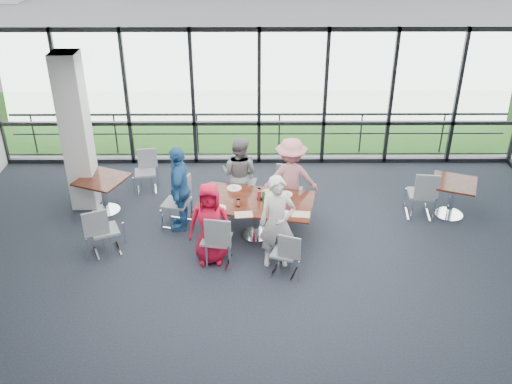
{
  "coord_description": "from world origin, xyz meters",
  "views": [
    {
      "loc": [
        -0.14,
        -7.35,
        5.94
      ],
      "look_at": [
        -0.09,
        1.49,
        1.1
      ],
      "focal_mm": 40.0,
      "sensor_mm": 36.0,
      "label": 1
    }
  ],
  "objects_px": {
    "chair_main_nl": "(216,239)",
    "chair_main_end": "(176,203)",
    "side_table_left": "(102,184)",
    "diner_far_right": "(291,179)",
    "side_table_right": "(453,188)",
    "diner_far_left": "(239,174)",
    "chair_main_fl": "(244,183)",
    "structural_column": "(76,133)",
    "diner_near_left": "(210,224)",
    "chair_main_fr": "(290,191)",
    "chair_spare_lb": "(145,172)",
    "diner_near_right": "(277,222)",
    "chair_spare_r": "(421,194)",
    "diner_end": "(180,188)",
    "chair_spare_la": "(105,230)",
    "chair_main_nr": "(284,253)",
    "main_table": "(256,206)"
  },
  "relations": [
    {
      "from": "chair_main_nl",
      "to": "chair_main_end",
      "type": "distance_m",
      "value": 1.53
    },
    {
      "from": "side_table_left",
      "to": "diner_far_right",
      "type": "bearing_deg",
      "value": -3.24
    },
    {
      "from": "side_table_left",
      "to": "side_table_right",
      "type": "xyz_separation_m",
      "value": [
        6.96,
        -0.2,
        -0.01
      ]
    },
    {
      "from": "diner_far_left",
      "to": "chair_main_fl",
      "type": "height_order",
      "value": "diner_far_left"
    },
    {
      "from": "side_table_left",
      "to": "chair_main_nl",
      "type": "xyz_separation_m",
      "value": [
        2.37,
        -1.8,
        -0.15
      ]
    },
    {
      "from": "structural_column",
      "to": "diner_near_left",
      "type": "bearing_deg",
      "value": -36.48
    },
    {
      "from": "chair_main_fl",
      "to": "chair_main_fr",
      "type": "relative_size",
      "value": 1.06
    },
    {
      "from": "side_table_right",
      "to": "chair_spare_lb",
      "type": "height_order",
      "value": "chair_spare_lb"
    },
    {
      "from": "chair_main_nl",
      "to": "chair_main_end",
      "type": "height_order",
      "value": "chair_main_nl"
    },
    {
      "from": "diner_near_right",
      "to": "chair_spare_r",
      "type": "distance_m",
      "value": 3.36
    },
    {
      "from": "side_table_right",
      "to": "diner_end",
      "type": "bearing_deg",
      "value": -175.67
    },
    {
      "from": "diner_near_right",
      "to": "chair_main_end",
      "type": "relative_size",
      "value": 1.76
    },
    {
      "from": "diner_near_left",
      "to": "chair_spare_la",
      "type": "distance_m",
      "value": 1.94
    },
    {
      "from": "diner_near_right",
      "to": "chair_main_fr",
      "type": "xyz_separation_m",
      "value": [
        0.33,
        1.8,
        -0.38
      ]
    },
    {
      "from": "structural_column",
      "to": "chair_main_fl",
      "type": "bearing_deg",
      "value": -0.54
    },
    {
      "from": "side_table_right",
      "to": "chair_main_fr",
      "type": "height_order",
      "value": "chair_main_fr"
    },
    {
      "from": "side_table_right",
      "to": "diner_near_left",
      "type": "xyz_separation_m",
      "value": [
        -4.69,
        -1.52,
        0.13
      ]
    },
    {
      "from": "side_table_right",
      "to": "diner_near_left",
      "type": "bearing_deg",
      "value": -162.03
    },
    {
      "from": "diner_near_right",
      "to": "chair_main_fl",
      "type": "xyz_separation_m",
      "value": [
        -0.6,
        2.09,
        -0.36
      ]
    },
    {
      "from": "chair_spare_la",
      "to": "chair_main_fr",
      "type": "bearing_deg",
      "value": -0.99
    },
    {
      "from": "chair_main_nl",
      "to": "diner_near_left",
      "type": "bearing_deg",
      "value": 153.46
    },
    {
      "from": "chair_spare_la",
      "to": "chair_spare_r",
      "type": "bearing_deg",
      "value": -12.07
    },
    {
      "from": "diner_far_right",
      "to": "diner_end",
      "type": "distance_m",
      "value": 2.15
    },
    {
      "from": "diner_far_right",
      "to": "chair_main_nr",
      "type": "relative_size",
      "value": 2.0
    },
    {
      "from": "chair_spare_la",
      "to": "side_table_right",
      "type": "bearing_deg",
      "value": -13.1
    },
    {
      "from": "chair_main_nr",
      "to": "chair_spare_lb",
      "type": "relative_size",
      "value": 0.95
    },
    {
      "from": "diner_end",
      "to": "chair_main_nl",
      "type": "distance_m",
      "value": 1.46
    },
    {
      "from": "diner_far_left",
      "to": "diner_far_right",
      "type": "distance_m",
      "value": 1.05
    },
    {
      "from": "diner_near_left",
      "to": "chair_spare_lb",
      "type": "bearing_deg",
      "value": 122.81
    },
    {
      "from": "chair_spare_lb",
      "to": "diner_near_left",
      "type": "bearing_deg",
      "value": 110.76
    },
    {
      "from": "diner_far_left",
      "to": "chair_main_nl",
      "type": "bearing_deg",
      "value": 104.18
    },
    {
      "from": "side_table_left",
      "to": "chair_main_nl",
      "type": "height_order",
      "value": "chair_main_nl"
    },
    {
      "from": "diner_far_left",
      "to": "chair_main_fl",
      "type": "distance_m",
      "value": 0.34
    },
    {
      "from": "chair_main_end",
      "to": "chair_spare_r",
      "type": "relative_size",
      "value": 0.97
    },
    {
      "from": "chair_spare_r",
      "to": "diner_far_right",
      "type": "bearing_deg",
      "value": -172.83
    },
    {
      "from": "diner_near_right",
      "to": "diner_far_left",
      "type": "bearing_deg",
      "value": 107.48
    },
    {
      "from": "side_table_right",
      "to": "chair_main_nr",
      "type": "distance_m",
      "value": 3.93
    },
    {
      "from": "chair_spare_la",
      "to": "structural_column",
      "type": "bearing_deg",
      "value": 90.78
    },
    {
      "from": "chair_main_nr",
      "to": "chair_main_nl",
      "type": "bearing_deg",
      "value": -175.31
    },
    {
      "from": "chair_main_fl",
      "to": "chair_spare_r",
      "type": "bearing_deg",
      "value": -177.0
    },
    {
      "from": "diner_end",
      "to": "chair_spare_lb",
      "type": "xyz_separation_m",
      "value": [
        -0.93,
        1.48,
        -0.41
      ]
    },
    {
      "from": "diner_near_left",
      "to": "chair_main_nl",
      "type": "height_order",
      "value": "diner_near_left"
    },
    {
      "from": "structural_column",
      "to": "chair_main_nr",
      "type": "bearing_deg",
      "value": -31.16
    },
    {
      "from": "main_table",
      "to": "chair_main_fl",
      "type": "relative_size",
      "value": 2.32
    },
    {
      "from": "diner_far_right",
      "to": "side_table_left",
      "type": "bearing_deg",
      "value": -3.17
    },
    {
      "from": "side_table_left",
      "to": "diner_near_left",
      "type": "relative_size",
      "value": 0.75
    },
    {
      "from": "diner_end",
      "to": "chair_main_fr",
      "type": "height_order",
      "value": "diner_end"
    },
    {
      "from": "diner_near_left",
      "to": "chair_spare_la",
      "type": "bearing_deg",
      "value": 174.06
    },
    {
      "from": "main_table",
      "to": "diner_far_left",
      "type": "bearing_deg",
      "value": 119.41
    },
    {
      "from": "diner_near_left",
      "to": "chair_main_end",
      "type": "xyz_separation_m",
      "value": [
        -0.74,
        1.19,
        -0.27
      ]
    }
  ]
}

